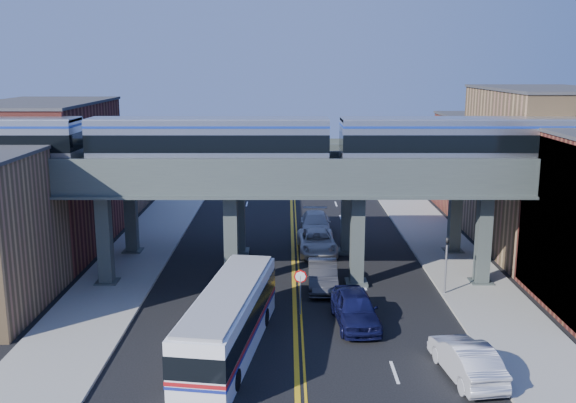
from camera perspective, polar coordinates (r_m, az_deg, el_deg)
name	(u,v)px	position (r m, az deg, el deg)	size (l,w,h in m)	color
ground	(296,336)	(34.12, 0.68, -11.89)	(120.00, 120.00, 0.00)	black
sidewalk_west	(123,273)	(44.80, -14.46, -6.20)	(5.00, 70.00, 0.16)	gray
sidewalk_east	(464,273)	(45.03, 15.39, -6.16)	(5.00, 70.00, 0.16)	gray
building_west_b	(45,178)	(51.18, -20.76, 1.93)	(8.00, 14.00, 11.00)	maroon
building_west_c	(97,170)	(63.57, -16.61, 2.71)	(8.00, 10.00, 8.00)	olive
building_east_b	(541,172)	(51.42, 21.55, 2.48)	(8.00, 14.00, 12.00)	olive
building_east_c	(486,165)	(63.76, 17.23, 3.15)	(8.00, 10.00, 9.00)	maroon
mural_panel	(551,229)	(39.30, 22.37, -2.24)	(0.10, 9.50, 9.50)	#2AA7B7
elevated_viaduct_near	(294,186)	(39.85, 0.56, 1.42)	(52.00, 3.60, 7.40)	#3C4644
elevated_viaduct_far	(293,168)	(46.74, 0.46, 3.02)	(52.00, 3.60, 7.40)	#3C4644
transit_train	(209,142)	(39.72, -7.01, 5.26)	(45.36, 2.84, 3.31)	black
stop_sign	(300,285)	(36.26, 1.11, -7.41)	(0.76, 0.09, 2.63)	slate
traffic_signal	(446,259)	(40.10, 13.89, -5.02)	(0.15, 0.18, 4.10)	slate
transit_bus	(229,321)	(32.04, -5.28, -10.55)	(4.32, 12.08, 3.04)	white
car_lane_a	(355,308)	(35.40, 6.00, -9.41)	(2.19, 5.44, 1.86)	#0F1138
car_lane_b	(323,275)	(40.66, 3.10, -6.58)	(1.80, 5.16, 1.70)	#29292B
car_lane_c	(317,242)	(48.11, 2.60, -3.61)	(2.75, 5.96, 1.66)	silver
car_lane_d	(316,224)	(53.18, 2.46, -2.00)	(2.48, 6.10, 1.77)	#A7A8AC
car_parked_curb	(466,359)	(30.83, 15.57, -13.36)	(1.81, 5.20, 1.71)	silver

